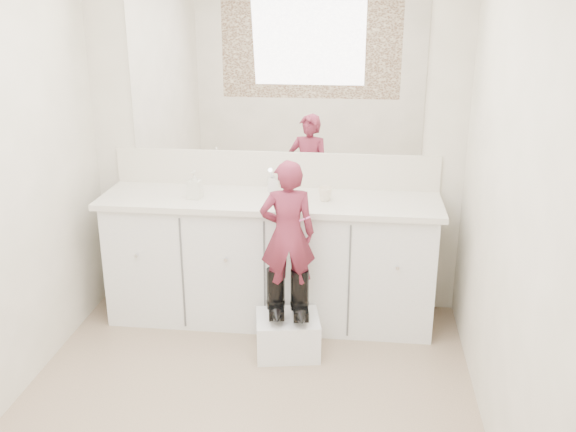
# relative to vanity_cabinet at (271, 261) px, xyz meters

# --- Properties ---
(floor) EXTENTS (3.00, 3.00, 0.00)m
(floor) POSITION_rel_vanity_cabinet_xyz_m (0.00, -1.23, -0.42)
(floor) COLOR #7F6D53
(floor) RESTS_ON ground
(wall_back) EXTENTS (2.60, 0.00, 2.60)m
(wall_back) POSITION_rel_vanity_cabinet_xyz_m (0.00, 0.27, 0.77)
(wall_back) COLOR #BEB7A2
(wall_back) RESTS_ON floor
(wall_front) EXTENTS (2.60, 0.00, 2.60)m
(wall_front) POSITION_rel_vanity_cabinet_xyz_m (0.00, -2.73, 0.77)
(wall_front) COLOR #BEB7A2
(wall_front) RESTS_ON floor
(wall_right) EXTENTS (0.00, 3.00, 3.00)m
(wall_right) POSITION_rel_vanity_cabinet_xyz_m (1.30, -1.23, 0.78)
(wall_right) COLOR #BEB7A2
(wall_right) RESTS_ON floor
(vanity_cabinet) EXTENTS (2.20, 0.55, 0.85)m
(vanity_cabinet) POSITION_rel_vanity_cabinet_xyz_m (0.00, 0.00, 0.00)
(vanity_cabinet) COLOR silver
(vanity_cabinet) RESTS_ON floor
(countertop) EXTENTS (2.28, 0.58, 0.04)m
(countertop) POSITION_rel_vanity_cabinet_xyz_m (0.00, -0.01, 0.45)
(countertop) COLOR beige
(countertop) RESTS_ON vanity_cabinet
(backsplash) EXTENTS (2.28, 0.03, 0.25)m
(backsplash) POSITION_rel_vanity_cabinet_xyz_m (0.00, 0.26, 0.59)
(backsplash) COLOR beige
(backsplash) RESTS_ON countertop
(mirror) EXTENTS (2.00, 0.02, 1.00)m
(mirror) POSITION_rel_vanity_cabinet_xyz_m (0.00, 0.26, 1.22)
(mirror) COLOR white
(mirror) RESTS_ON wall_back
(dot_panel) EXTENTS (2.00, 0.01, 1.20)m
(dot_panel) POSITION_rel_vanity_cabinet_xyz_m (0.00, -2.71, 1.22)
(dot_panel) COLOR #472819
(dot_panel) RESTS_ON wall_front
(faucet) EXTENTS (0.08, 0.08, 0.10)m
(faucet) POSITION_rel_vanity_cabinet_xyz_m (0.00, 0.15, 0.52)
(faucet) COLOR silver
(faucet) RESTS_ON countertop
(cup) EXTENTS (0.12, 0.12, 0.09)m
(cup) POSITION_rel_vanity_cabinet_xyz_m (0.37, -0.03, 0.51)
(cup) COLOR beige
(cup) RESTS_ON countertop
(soap_bottle) EXTENTS (0.10, 0.10, 0.19)m
(soap_bottle) POSITION_rel_vanity_cabinet_xyz_m (-0.49, -0.08, 0.56)
(soap_bottle) COLOR beige
(soap_bottle) RESTS_ON countertop
(step_stool) EXTENTS (0.45, 0.39, 0.25)m
(step_stool) POSITION_rel_vanity_cabinet_xyz_m (0.18, -0.48, -0.30)
(step_stool) COLOR white
(step_stool) RESTS_ON floor
(boot_left) EXTENTS (0.16, 0.24, 0.33)m
(boot_left) POSITION_rel_vanity_cabinet_xyz_m (0.10, -0.48, -0.01)
(boot_left) COLOR black
(boot_left) RESTS_ON step_stool
(boot_right) EXTENTS (0.16, 0.24, 0.33)m
(boot_right) POSITION_rel_vanity_cabinet_xyz_m (0.25, -0.48, -0.01)
(boot_right) COLOR black
(boot_right) RESTS_ON step_stool
(toddler) EXTENTS (0.37, 0.28, 0.92)m
(toddler) POSITION_rel_vanity_cabinet_xyz_m (0.18, -0.48, 0.39)
(toddler) COLOR #A73357
(toddler) RESTS_ON step_stool
(toothbrush) EXTENTS (0.14, 0.04, 0.06)m
(toothbrush) POSITION_rel_vanity_cabinet_xyz_m (0.25, -0.48, 0.48)
(toothbrush) COLOR #E85AB0
(toothbrush) RESTS_ON toddler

